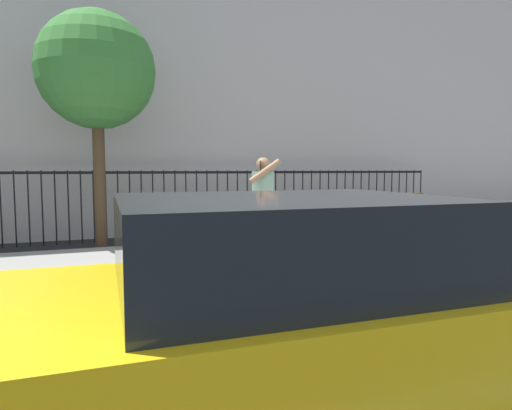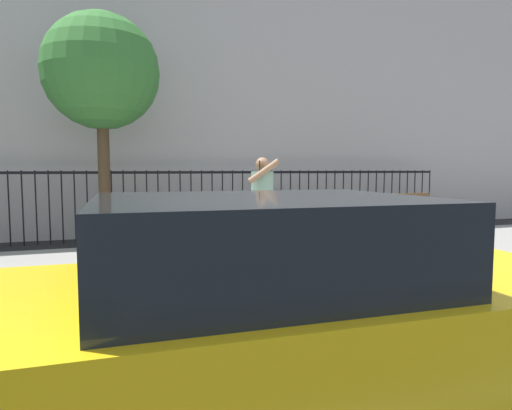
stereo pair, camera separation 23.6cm
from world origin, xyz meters
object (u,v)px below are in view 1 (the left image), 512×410
object	(u,v)px
pedestrian_on_phone	(263,203)
street_tree_near	(96,72)
taxi_yellow	(307,312)
street_bench	(389,213)

from	to	relation	value
pedestrian_on_phone	street_tree_near	distance (m)	4.43
taxi_yellow	pedestrian_on_phone	distance (m)	3.99
taxi_yellow	street_tree_near	bearing A→B (deg)	99.44
pedestrian_on_phone	street_bench	size ratio (longest dim) A/B	1.03
pedestrian_on_phone	street_tree_near	bearing A→B (deg)	128.32
pedestrian_on_phone	street_tree_near	xyz separation A→B (m)	(-2.31, 2.92, 2.39)
taxi_yellow	pedestrian_on_phone	world-z (taller)	pedestrian_on_phone
pedestrian_on_phone	street_tree_near	world-z (taller)	street_tree_near
taxi_yellow	street_tree_near	xyz separation A→B (m)	(-1.12, 6.70, 2.80)
street_tree_near	street_bench	bearing A→B (deg)	-10.91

